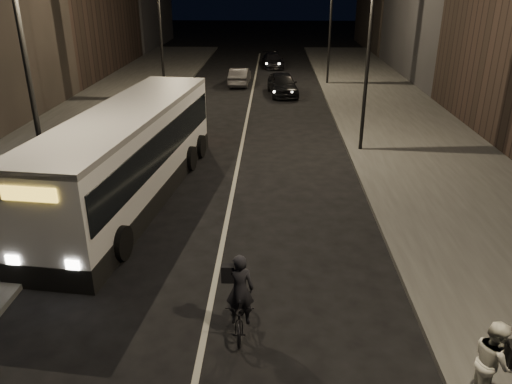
# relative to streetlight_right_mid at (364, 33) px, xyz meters

# --- Properties ---
(ground) EXTENTS (180.00, 180.00, 0.00)m
(ground) POSITION_rel_streetlight_right_mid_xyz_m (-5.33, -12.00, -5.36)
(ground) COLOR black
(ground) RESTS_ON ground
(sidewalk_right) EXTENTS (7.00, 70.00, 0.16)m
(sidewalk_right) POSITION_rel_streetlight_right_mid_xyz_m (3.17, 2.00, -5.28)
(sidewalk_right) COLOR #3B3B38
(sidewalk_right) RESTS_ON ground
(sidewalk_left) EXTENTS (7.00, 70.00, 0.16)m
(sidewalk_left) POSITION_rel_streetlight_right_mid_xyz_m (-13.83, 2.00, -5.28)
(sidewalk_left) COLOR #3B3B38
(sidewalk_left) RESTS_ON ground
(streetlight_right_mid) EXTENTS (1.20, 0.44, 8.12)m
(streetlight_right_mid) POSITION_rel_streetlight_right_mid_xyz_m (0.00, 0.00, 0.00)
(streetlight_right_mid) COLOR black
(streetlight_right_mid) RESTS_ON sidewalk_right
(streetlight_right_far) EXTENTS (1.20, 0.44, 8.12)m
(streetlight_right_far) POSITION_rel_streetlight_right_mid_xyz_m (0.00, 16.00, 0.00)
(streetlight_right_far) COLOR black
(streetlight_right_far) RESTS_ON sidewalk_right
(streetlight_left_near) EXTENTS (1.20, 0.44, 8.12)m
(streetlight_left_near) POSITION_rel_streetlight_right_mid_xyz_m (-10.66, -8.00, 0.00)
(streetlight_left_near) COLOR black
(streetlight_left_near) RESTS_ON sidewalk_left
(streetlight_left_far) EXTENTS (1.20, 0.44, 8.12)m
(streetlight_left_far) POSITION_rel_streetlight_right_mid_xyz_m (-10.66, 10.00, 0.00)
(streetlight_left_far) COLOR black
(streetlight_left_far) RESTS_ON sidewalk_left
(city_bus) EXTENTS (3.99, 12.51, 3.32)m
(city_bus) POSITION_rel_streetlight_right_mid_xyz_m (-8.93, -5.52, -3.55)
(city_bus) COLOR silver
(city_bus) RESTS_ON ground
(cyclist_on_bicycle) EXTENTS (0.69, 1.84, 2.09)m
(cyclist_on_bicycle) POSITION_rel_streetlight_right_mid_xyz_m (-4.51, -13.03, -4.66)
(cyclist_on_bicycle) COLOR black
(cyclist_on_bicycle) RESTS_ON ground
(pedestrian_woman) EXTENTS (0.74, 0.91, 1.74)m
(pedestrian_woman) POSITION_rel_streetlight_right_mid_xyz_m (0.27, -15.03, -4.33)
(pedestrian_woman) COLOR silver
(pedestrian_woman) RESTS_ON sidewalk_right
(car_near) EXTENTS (2.35, 4.66, 1.52)m
(car_near) POSITION_rel_streetlight_right_mid_xyz_m (-3.20, 12.22, -4.60)
(car_near) COLOR black
(car_near) RESTS_ON ground
(car_mid) EXTENTS (1.52, 4.01, 1.31)m
(car_mid) POSITION_rel_streetlight_right_mid_xyz_m (-6.38, 15.60, -4.71)
(car_mid) COLOR #303032
(car_mid) RESTS_ON ground
(car_far) EXTENTS (2.21, 4.39, 1.22)m
(car_far) POSITION_rel_streetlight_right_mid_xyz_m (-3.90, 23.81, -4.75)
(car_far) COLOR black
(car_far) RESTS_ON ground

